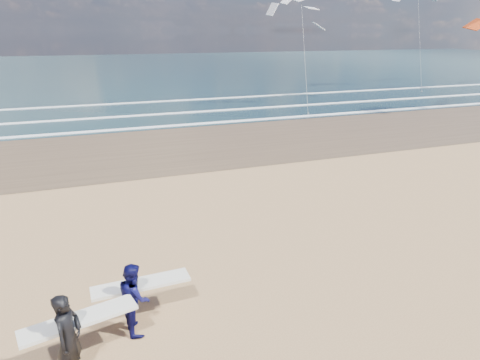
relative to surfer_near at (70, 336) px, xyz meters
name	(u,v)px	position (x,y,z in m)	size (l,w,h in m)	color
wet_sand_strip	(393,125)	(21.32, 17.33, -0.94)	(220.00, 12.00, 0.01)	brown
ocean	(200,67)	(21.32, 71.33, -0.93)	(220.00, 100.00, 0.02)	#182F36
foam_breakers	(321,103)	(21.32, 27.43, -0.89)	(220.00, 11.70, 0.05)	white
surfer_near	(70,336)	(0.00, 0.00, 0.00)	(2.26, 1.26, 1.85)	black
surfer_far	(135,296)	(1.31, 1.05, -0.11)	(2.22, 1.08, 1.65)	#0B0B3F
kite_1	(304,43)	(18.20, 25.52, 4.43)	(5.41, 4.70, 9.90)	slate
kite_5	(419,26)	(36.32, 32.98, 5.86)	(5.58, 4.71, 12.53)	slate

